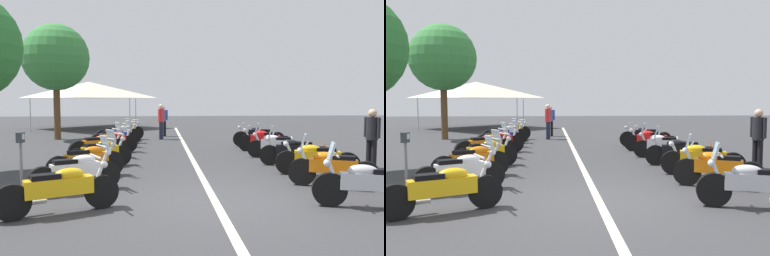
# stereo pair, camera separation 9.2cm
# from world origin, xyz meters

# --- Properties ---
(ground_plane) EXTENTS (80.00, 80.00, 0.00)m
(ground_plane) POSITION_xyz_m (0.00, 0.00, 0.00)
(ground_plane) COLOR #38383A
(lane_centre_stripe) EXTENTS (27.78, 0.16, 0.01)m
(lane_centre_stripe) POSITION_xyz_m (6.28, 0.00, 0.00)
(lane_centre_stripe) COLOR beige
(lane_centre_stripe) RESTS_ON ground_plane
(motorcycle_left_row_0) EXTENTS (1.10, 1.97, 0.99)m
(motorcycle_left_row_0) POSITION_xyz_m (-0.64, 2.80, 0.45)
(motorcycle_left_row_0) COLOR black
(motorcycle_left_row_0) RESTS_ON ground_plane
(motorcycle_left_row_1) EXTENTS (1.08, 1.82, 1.20)m
(motorcycle_left_row_1) POSITION_xyz_m (0.97, 2.85, 0.46)
(motorcycle_left_row_1) COLOR black
(motorcycle_left_row_1) RESTS_ON ground_plane
(motorcycle_left_row_2) EXTENTS (1.36, 1.74, 1.21)m
(motorcycle_left_row_2) POSITION_xyz_m (2.40, 2.87, 0.47)
(motorcycle_left_row_2) COLOR black
(motorcycle_left_row_2) RESTS_ON ground_plane
(motorcycle_left_row_3) EXTENTS (1.31, 1.74, 0.99)m
(motorcycle_left_row_3) POSITION_xyz_m (4.02, 2.79, 0.45)
(motorcycle_left_row_3) COLOR black
(motorcycle_left_row_3) RESTS_ON ground_plane
(motorcycle_left_row_4) EXTENTS (1.18, 1.86, 1.22)m
(motorcycle_left_row_4) POSITION_xyz_m (5.63, 3.05, 0.48)
(motorcycle_left_row_4) COLOR black
(motorcycle_left_row_4) RESTS_ON ground_plane
(motorcycle_left_row_5) EXTENTS (1.07, 1.88, 1.21)m
(motorcycle_left_row_5) POSITION_xyz_m (7.17, 2.85, 0.47)
(motorcycle_left_row_5) COLOR black
(motorcycle_left_row_5) RESTS_ON ground_plane
(motorcycle_left_row_6) EXTENTS (1.40, 1.77, 1.21)m
(motorcycle_left_row_6) POSITION_xyz_m (8.54, 2.93, 0.47)
(motorcycle_left_row_6) COLOR black
(motorcycle_left_row_6) RESTS_ON ground_plane
(motorcycle_left_row_7) EXTENTS (1.16, 1.97, 1.02)m
(motorcycle_left_row_7) POSITION_xyz_m (10.18, 2.90, 0.47)
(motorcycle_left_row_7) COLOR black
(motorcycle_left_row_7) RESTS_ON ground_plane
(motorcycle_left_row_8) EXTENTS (1.21, 1.82, 1.00)m
(motorcycle_left_row_8) POSITION_xyz_m (11.81, 2.78, 0.46)
(motorcycle_left_row_8) COLOR black
(motorcycle_left_row_8) RESTS_ON ground_plane
(motorcycle_right_row_0) EXTENTS (0.91, 2.08, 1.21)m
(motorcycle_right_row_0) POSITION_xyz_m (-0.75, -2.77, 0.47)
(motorcycle_right_row_0) COLOR black
(motorcycle_right_row_0) RESTS_ON ground_plane
(motorcycle_right_row_1) EXTENTS (1.01, 1.87, 1.21)m
(motorcycle_right_row_1) POSITION_xyz_m (0.99, -2.80, 0.46)
(motorcycle_right_row_1) COLOR black
(motorcycle_right_row_1) RESTS_ON ground_plane
(motorcycle_right_row_2) EXTENTS (0.92, 2.09, 1.00)m
(motorcycle_right_row_2) POSITION_xyz_m (2.38, -3.01, 0.46)
(motorcycle_right_row_2) COLOR black
(motorcycle_right_row_2) RESTS_ON ground_plane
(motorcycle_right_row_3) EXTENTS (0.91, 2.11, 1.20)m
(motorcycle_right_row_3) POSITION_xyz_m (3.88, -2.95, 0.46)
(motorcycle_right_row_3) COLOR black
(motorcycle_right_row_3) RESTS_ON ground_plane
(motorcycle_right_row_4) EXTENTS (0.93, 1.90, 1.19)m
(motorcycle_right_row_4) POSITION_xyz_m (5.47, -2.84, 0.46)
(motorcycle_right_row_4) COLOR black
(motorcycle_right_row_4) RESTS_ON ground_plane
(motorcycle_right_row_5) EXTENTS (0.97, 2.00, 1.00)m
(motorcycle_right_row_5) POSITION_xyz_m (7.12, -2.91, 0.46)
(motorcycle_right_row_5) COLOR black
(motorcycle_right_row_5) RESTS_ON ground_plane
(motorcycle_right_row_6) EXTENTS (0.86, 2.14, 1.00)m
(motorcycle_right_row_6) POSITION_xyz_m (8.68, -3.05, 0.46)
(motorcycle_right_row_6) COLOR black
(motorcycle_right_row_6) RESTS_ON ground_plane
(parking_meter) EXTENTS (0.19, 0.15, 1.29)m
(parking_meter) POSITION_xyz_m (1.12, 4.05, 0.90)
(parking_meter) COLOR slate
(parking_meter) RESTS_ON ground_plane
(traffic_cone_1) EXTENTS (0.36, 0.36, 0.61)m
(traffic_cone_1) POSITION_xyz_m (5.16, -4.39, 0.29)
(traffic_cone_1) COLOR orange
(traffic_cone_1) RESTS_ON ground_plane
(bystander_0) EXTENTS (0.50, 0.32, 1.76)m
(bystander_0) POSITION_xyz_m (12.18, 1.02, 1.04)
(bystander_0) COLOR #1E2338
(bystander_0) RESTS_ON ground_plane
(bystander_1) EXTENTS (0.32, 0.51, 1.66)m
(bystander_1) POSITION_xyz_m (13.79, 0.91, 0.97)
(bystander_1) COLOR black
(bystander_1) RESTS_ON ground_plane
(bystander_2) EXTENTS (0.50, 0.32, 1.73)m
(bystander_2) POSITION_xyz_m (3.08, -4.90, 1.02)
(bystander_2) COLOR black
(bystander_2) RESTS_ON ground_plane
(roadside_tree_1) EXTENTS (3.27, 3.27, 5.70)m
(roadside_tree_1) POSITION_xyz_m (12.55, 6.18, 4.05)
(roadside_tree_1) COLOR brown
(roadside_tree_1) RESTS_ON ground_plane
(event_tent) EXTENTS (6.64, 6.64, 3.20)m
(event_tent) POSITION_xyz_m (20.02, 5.93, 2.65)
(event_tent) COLOR beige
(event_tent) RESTS_ON ground_plane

